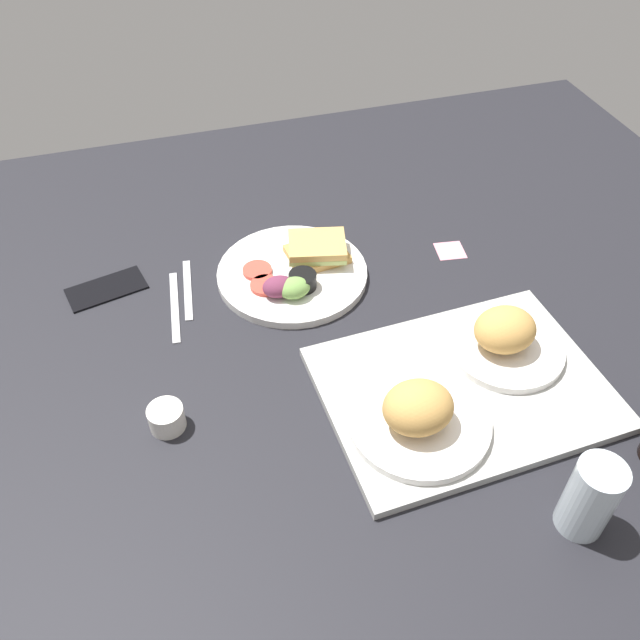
% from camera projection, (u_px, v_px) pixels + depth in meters
% --- Properties ---
extents(ground_plane, '(1.90, 1.50, 0.03)m').
position_uv_depth(ground_plane, '(326.00, 328.00, 1.21)').
color(ground_plane, black).
extents(serving_tray, '(0.47, 0.35, 0.02)m').
position_uv_depth(serving_tray, '(463.00, 388.00, 1.08)').
color(serving_tray, '#B2B2AD').
rests_on(serving_tray, ground_plane).
extents(bread_plate_near, '(0.19, 0.19, 0.08)m').
position_uv_depth(bread_plate_near, '(505.00, 338.00, 1.11)').
color(bread_plate_near, white).
rests_on(bread_plate_near, serving_tray).
extents(bread_plate_far, '(0.22, 0.22, 0.09)m').
position_uv_depth(bread_plate_far, '(418.00, 414.00, 1.00)').
color(bread_plate_far, white).
rests_on(bread_plate_far, serving_tray).
extents(plate_with_salad, '(0.29, 0.29, 0.05)m').
position_uv_depth(plate_with_salad, '(296.00, 271.00, 1.28)').
color(plate_with_salad, white).
rests_on(plate_with_salad, ground_plane).
extents(drinking_glass, '(0.07, 0.07, 0.13)m').
position_uv_depth(drinking_glass, '(590.00, 498.00, 0.88)').
color(drinking_glass, silver).
rests_on(drinking_glass, ground_plane).
extents(espresso_cup, '(0.06, 0.06, 0.04)m').
position_uv_depth(espresso_cup, '(166.00, 418.00, 1.02)').
color(espresso_cup, silver).
rests_on(espresso_cup, ground_plane).
extents(fork, '(0.03, 0.17, 0.01)m').
position_uv_depth(fork, '(188.00, 289.00, 1.26)').
color(fork, '#B7B7BC').
rests_on(fork, ground_plane).
extents(knife, '(0.03, 0.19, 0.01)m').
position_uv_depth(knife, '(175.00, 306.00, 1.23)').
color(knife, '#B7B7BC').
rests_on(knife, ground_plane).
extents(cell_phone, '(0.16, 0.10, 0.01)m').
position_uv_depth(cell_phone, '(106.00, 288.00, 1.26)').
color(cell_phone, black).
rests_on(cell_phone, ground_plane).
extents(sticky_note, '(0.06, 0.06, 0.00)m').
position_uv_depth(sticky_note, '(450.00, 250.00, 1.35)').
color(sticky_note, pink).
rests_on(sticky_note, ground_plane).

